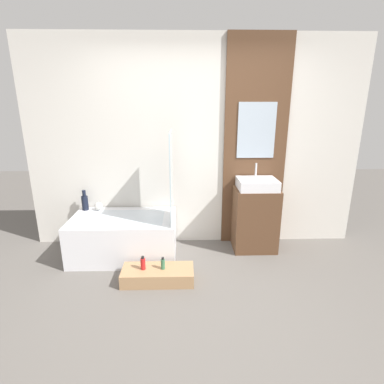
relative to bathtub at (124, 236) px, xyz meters
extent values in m
plane|color=#605B56|center=(0.87, -1.16, -0.25)|extent=(12.00, 12.00, 0.00)
cube|color=silver|center=(0.87, 0.42, 1.05)|extent=(4.20, 0.06, 2.60)
cube|color=brown|center=(1.63, 0.37, 1.05)|extent=(0.79, 0.03, 2.60)
cube|color=#ADBCCC|center=(1.63, 0.35, 1.24)|extent=(0.46, 0.01, 0.67)
cube|color=white|center=(0.00, 0.00, 0.00)|extent=(1.24, 0.74, 0.50)
cube|color=silver|center=(0.00, 0.00, 0.24)|extent=(0.97, 0.52, 0.01)
cube|color=silver|center=(0.59, -0.10, 0.76)|extent=(0.01, 0.50, 1.02)
cube|color=#A87F56|center=(0.45, -0.58, -0.18)|extent=(0.75, 0.31, 0.15)
cube|color=brown|center=(1.63, 0.14, 0.15)|extent=(0.53, 0.41, 0.80)
cube|color=white|center=(1.63, 0.14, 0.61)|extent=(0.47, 0.39, 0.12)
cylinder|color=silver|center=(1.63, 0.25, 0.76)|extent=(0.02, 0.02, 0.18)
cylinder|color=black|center=(-0.53, 0.28, 0.34)|extent=(0.08, 0.08, 0.18)
cylinder|color=black|center=(-0.53, 0.28, 0.47)|extent=(0.04, 0.04, 0.08)
sphere|color=silver|center=(-0.36, 0.27, 0.30)|extent=(0.10, 0.10, 0.10)
cylinder|color=red|center=(0.30, -0.58, -0.04)|extent=(0.05, 0.05, 0.12)
cylinder|color=black|center=(0.30, -0.58, 0.03)|extent=(0.03, 0.03, 0.03)
cylinder|color=#38704C|center=(0.51, -0.58, -0.05)|extent=(0.04, 0.04, 0.11)
cylinder|color=black|center=(0.51, -0.58, 0.02)|extent=(0.03, 0.03, 0.02)
camera|label=1|loc=(0.74, -3.36, 1.57)|focal=28.00mm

